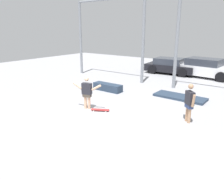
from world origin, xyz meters
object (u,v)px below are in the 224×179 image
grind_box (108,87)px  parked_car_black (170,66)px  bystander (189,102)px  skateboard (100,110)px  parked_car_white (205,68)px  skateboarder (87,92)px  manual_pad (180,97)px

grind_box → parked_car_black: 7.30m
grind_box → parked_car_black: (0.91, 7.24, 0.41)m
grind_box → bystander: bearing=-17.6°
parked_car_black → bystander: bearing=-67.1°
skateboard → parked_car_white: 10.50m
grind_box → bystander: (5.34, -1.70, 0.63)m
parked_car_black → parked_car_white: bearing=1.2°
skateboard → grind_box: bearing=93.4°
skateboarder → skateboard: 1.02m
parked_car_black → grind_box: bearing=-100.7°
grind_box → parked_car_black: bearing=82.8°
skateboarder → grind_box: (-1.12, 2.98, -0.60)m
parked_car_black → parked_car_white: (2.71, 0.22, 0.08)m
grind_box → parked_car_white: (3.62, 7.46, 0.49)m
skateboarder → manual_pad: skateboarder is taller
skateboard → parked_car_black: parked_car_black is taller
skateboarder → parked_car_white: 10.73m
parked_car_white → bystander: size_ratio=2.93×
grind_box → manual_pad: bearing=16.2°
skateboard → grind_box: 3.39m
grind_box → manual_pad: grind_box is taller
parked_car_black → parked_car_white: 2.72m
manual_pad → parked_car_black: parked_car_black is taller
skateboarder → skateboard: (0.68, 0.11, -0.75)m
parked_car_black → bystander: bystander is taller
parked_car_white → parked_car_black: bearing=-169.7°
grind_box → manual_pad: 4.16m
skateboarder → parked_car_black: (-0.21, 10.21, -0.19)m
parked_car_white → skateboarder: bearing=-97.8°
skateboard → parked_car_black: size_ratio=0.20×
parked_car_black → bystander: size_ratio=2.60×
skateboard → parked_car_white: size_ratio=0.18×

